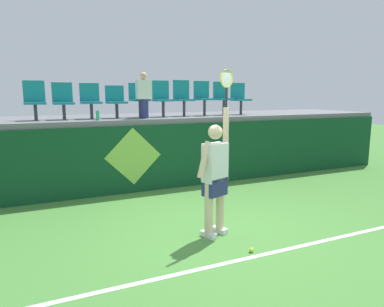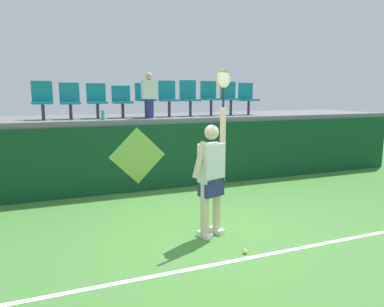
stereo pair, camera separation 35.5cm
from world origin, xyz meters
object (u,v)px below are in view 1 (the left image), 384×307
object	(u,v)px
tennis_player	(215,174)
stadium_chair_4	(139,98)
stadium_chair_6	(183,96)
spectator_0	(144,95)
stadium_chair_7	(203,96)
stadium_chair_8	(222,96)
stadium_chair_1	(63,99)
stadium_chair_3	(116,100)
stadium_chair_0	(35,99)
water_bottle	(98,115)
stadium_chair_2	(90,99)
tennis_ball	(251,250)
stadium_chair_9	(240,97)
stadium_chair_5	(162,97)

from	to	relation	value
tennis_player	stadium_chair_4	world-z (taller)	tennis_player
stadium_chair_6	spectator_0	distance (m)	1.23
stadium_chair_7	stadium_chair_8	size ratio (longest dim) A/B	1.01
stadium_chair_1	stadium_chair_3	xyz separation A→B (m)	(1.17, -0.01, -0.02)
stadium_chair_1	stadium_chair_6	world-z (taller)	stadium_chair_6
stadium_chair_0	water_bottle	bearing A→B (deg)	-27.31
stadium_chair_4	stadium_chair_8	distance (m)	2.32
stadium_chair_1	stadium_chair_2	size ratio (longest dim) A/B	1.01
stadium_chair_7	stadium_chair_0	bearing A→B (deg)	179.96
tennis_player	tennis_ball	world-z (taller)	tennis_player
stadium_chair_0	stadium_chair_1	size ratio (longest dim) A/B	1.04
stadium_chair_4	stadium_chair_7	bearing A→B (deg)	0.22
stadium_chair_0	stadium_chair_6	size ratio (longest dim) A/B	0.93
water_bottle	stadium_chair_6	bearing A→B (deg)	15.47
tennis_player	tennis_ball	xyz separation A→B (m)	(0.17, -0.77, -0.94)
stadium_chair_1	stadium_chair_9	xyz separation A→B (m)	(4.60, -0.00, 0.04)
spectator_0	tennis_player	bearing A→B (deg)	-88.52
tennis_player	stadium_chair_5	size ratio (longest dim) A/B	2.87
tennis_player	stadium_chair_1	distance (m)	4.30
stadium_chair_9	stadium_chair_3	bearing A→B (deg)	-179.89
stadium_chair_3	stadium_chair_9	size ratio (longest dim) A/B	0.88
stadium_chair_7	spectator_0	xyz separation A→B (m)	(-1.74, -0.41, 0.04)
stadium_chair_3	stadium_chair_9	bearing A→B (deg)	0.11
stadium_chair_0	stadium_chair_4	xyz separation A→B (m)	(2.31, -0.01, 0.02)
stadium_chair_4	stadium_chair_8	xyz separation A→B (m)	(2.32, 0.01, 0.02)
stadium_chair_6	stadium_chair_9	bearing A→B (deg)	-0.14
tennis_ball	stadium_chair_2	xyz separation A→B (m)	(-1.40, 4.51, 2.03)
stadium_chair_2	spectator_0	world-z (taller)	spectator_0
stadium_chair_2	stadium_chair_6	xyz separation A→B (m)	(2.30, 0.01, 0.06)
stadium_chair_6	tennis_ball	bearing A→B (deg)	-101.23
stadium_chair_8	stadium_chair_2	bearing A→B (deg)	-179.98
tennis_ball	stadium_chair_5	distance (m)	4.98
stadium_chair_5	stadium_chair_9	size ratio (longest dim) A/B	1.04
tennis_player	water_bottle	world-z (taller)	tennis_player
tennis_player	spectator_0	world-z (taller)	spectator_0
stadium_chair_7	stadium_chair_5	bearing A→B (deg)	179.90
stadium_chair_9	spectator_0	xyz separation A→B (m)	(-2.86, -0.41, 0.07)
stadium_chair_1	stadium_chair_4	distance (m)	1.74
stadium_chair_5	stadium_chair_8	world-z (taller)	stadium_chair_5
stadium_chair_4	stadium_chair_5	world-z (taller)	stadium_chair_5
tennis_ball	stadium_chair_6	world-z (taller)	stadium_chair_6
water_bottle	tennis_ball	bearing A→B (deg)	-70.69
stadium_chair_4	spectator_0	distance (m)	0.41
stadium_chair_2	spectator_0	xyz separation A→B (m)	(1.14, -0.41, 0.10)
stadium_chair_2	stadium_chair_0	bearing A→B (deg)	179.78
tennis_player	stadium_chair_9	world-z (taller)	tennis_player
stadium_chair_5	stadium_chair_7	bearing A→B (deg)	-0.10
stadium_chair_6	stadium_chair_1	bearing A→B (deg)	-179.93
stadium_chair_7	stadium_chair_8	bearing A→B (deg)	-0.07
stadium_chair_5	stadium_chair_6	size ratio (longest dim) A/B	0.98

